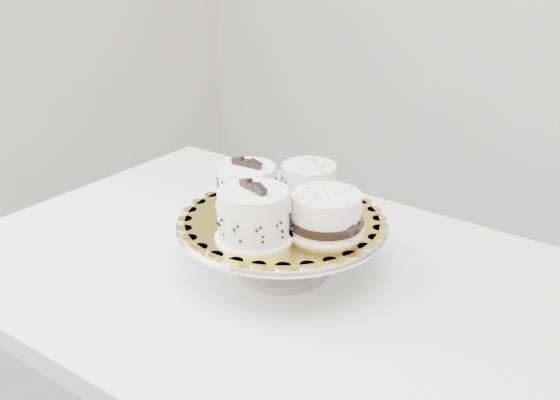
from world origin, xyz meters
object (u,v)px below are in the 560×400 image
Objects in this scene: cake_board at (282,219)px; cake_dots at (309,183)px; cake_banded at (247,188)px; cake_ribbon at (327,214)px; cake_swirl at (253,215)px; cake_stand at (282,237)px; table at (279,319)px.

cake_board is 2.69× the size of cake_dots.
cake_board is 2.91× the size of cake_banded.
cake_banded is 0.85× the size of cake_ribbon.
cake_swirl is 1.02× the size of cake_ribbon.
cake_swirl reaches higher than cake_banded.
cake_stand is 1.09× the size of cake_board.
table is at bearing -92.01° from cake_stand.
table is 10.52× the size of cake_banded.
cake_banded is at bearing 168.98° from table.
cake_dots is at bearing 93.25° from cake_stand.
cake_stand is 0.10m from cake_ribbon.
cake_dots is 0.92× the size of cake_ribbon.
cake_swirl is (0.01, -0.07, 0.22)m from table.
cake_swirl is 0.11m from cake_ribbon.
cake_board is 0.09m from cake_dots.
cake_swirl reaches higher than cake_dots.
cake_stand is (0.00, 0.01, 0.15)m from table.
table is at bearing -176.33° from cake_ribbon.
table is 0.15m from cake_stand.
cake_ribbon is at bearing 63.34° from cake_swirl.
table is 9.72× the size of cake_dots.
cake_stand is 0.10m from cake_dots.
cake_swirl is at bearing -83.66° from cake_stand.
cake_swirl is 0.16m from cake_dots.
cake_ribbon is (0.16, 0.00, -0.00)m from cake_banded.
table is 0.23m from cake_swirl.
cake_swirl is 0.12m from cake_banded.
cake_banded is at bearing 177.21° from cake_stand.
cake_swirl reaches higher than cake_board.
cake_swirl is (0.01, -0.08, 0.04)m from cake_board.
cake_board is 0.08m from cake_banded.
table is at bearing -106.34° from cake_dots.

